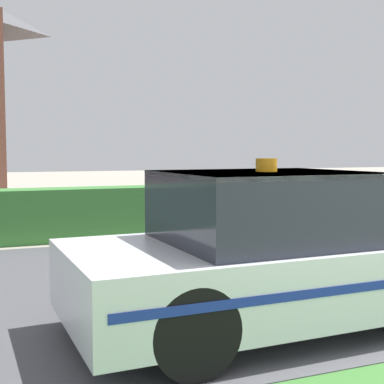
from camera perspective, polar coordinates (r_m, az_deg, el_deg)
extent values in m
cube|color=#4C4C51|center=(6.90, 3.98, -8.92)|extent=(28.00, 5.92, 0.01)
cube|color=#3D7F38|center=(10.04, -7.29, -2.10)|extent=(11.29, 0.75, 0.93)
cylinder|color=black|center=(6.28, 14.62, -7.23)|extent=(0.67, 0.22, 0.66)
cylinder|color=black|center=(3.82, 0.14, -14.70)|extent=(0.67, 0.22, 0.66)
cylinder|color=black|center=(5.20, -6.70, -9.55)|extent=(0.67, 0.22, 0.66)
cube|color=silver|center=(4.97, 9.26, -8.44)|extent=(3.86, 1.83, 0.60)
cube|color=#232833|center=(4.79, 7.90, -1.52)|extent=(1.79, 1.60, 0.62)
cube|color=silver|center=(4.77, 7.94, 1.93)|extent=(1.79, 1.60, 0.04)
cube|color=navy|center=(4.27, 15.65, -10.04)|extent=(3.62, 0.10, 0.07)
cube|color=navy|center=(5.69, 4.52, -6.29)|extent=(3.62, 0.10, 0.07)
cylinder|color=orange|center=(4.77, 7.95, 2.88)|extent=(0.19, 0.19, 0.12)
cube|color=#474C8C|center=(12.35, 9.34, -0.54)|extent=(0.57, 0.54, 1.09)
cube|color=navy|center=(12.31, 9.37, 2.22)|extent=(0.60, 0.57, 0.10)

